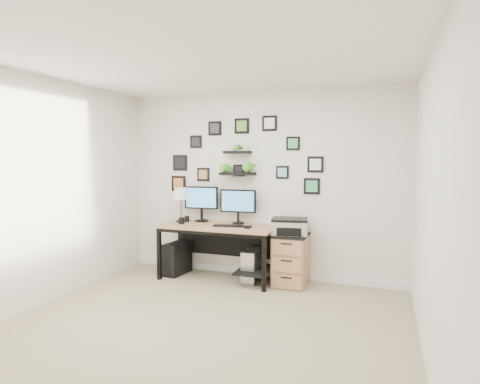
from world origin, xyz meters
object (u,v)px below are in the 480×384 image
at_px(pc_tower_black, 178,258).
at_px(printer, 290,226).
at_px(desk, 221,234).
at_px(file_cabinet, 291,260).
at_px(mug, 182,221).
at_px(pc_tower_grey, 252,265).
at_px(monitor_right, 238,203).
at_px(table_lamp, 181,194).
at_px(monitor_left, 201,201).

bearing_deg(pc_tower_black, printer, 9.49).
distance_m(desk, file_cabinet, 1.01).
relative_size(mug, pc_tower_grey, 0.21).
bearing_deg(monitor_right, pc_tower_grey, -30.63).
bearing_deg(pc_tower_grey, monitor_right, 149.37).
relative_size(table_lamp, printer, 0.96).
height_order(pc_tower_black, file_cabinet, file_cabinet).
height_order(desk, table_lamp, table_lamp).
bearing_deg(pc_tower_black, file_cabinet, 9.11).
relative_size(desk, pc_tower_black, 3.47).
height_order(mug, printer, printer).
distance_m(table_lamp, mug, 0.41).
distance_m(pc_tower_black, printer, 1.72).
xyz_separation_m(table_lamp, pc_tower_grey, (1.10, -0.04, -0.93)).
height_order(pc_tower_black, pc_tower_grey, pc_tower_black).
relative_size(mug, printer, 0.18).
bearing_deg(monitor_left, monitor_right, 0.39).
bearing_deg(monitor_left, printer, -5.22).
bearing_deg(pc_tower_grey, desk, -174.77).
bearing_deg(file_cabinet, monitor_right, 170.32).
distance_m(mug, pc_tower_black, 0.59).
relative_size(desk, table_lamp, 3.24).
distance_m(desk, pc_tower_black, 0.79).
xyz_separation_m(table_lamp, file_cabinet, (1.63, -0.02, -0.81)).
xyz_separation_m(desk, file_cabinet, (0.97, 0.06, -0.29)).
relative_size(monitor_right, mug, 5.61).
bearing_deg(mug, pc_tower_grey, 8.32).
xyz_separation_m(monitor_right, file_cabinet, (0.79, -0.14, -0.70)).
bearing_deg(mug, table_lamp, 119.83).
bearing_deg(desk, monitor_left, 154.08).
relative_size(mug, file_cabinet, 0.14).
distance_m(monitor_right, pc_tower_grey, 0.87).
xyz_separation_m(monitor_right, printer, (0.77, -0.13, -0.26)).
height_order(file_cabinet, printer, printer).
bearing_deg(desk, pc_tower_grey, 5.23).
bearing_deg(table_lamp, pc_tower_black, -99.93).
relative_size(monitor_left, printer, 0.99).
xyz_separation_m(desk, table_lamp, (-0.66, 0.08, 0.52)).
height_order(pc_tower_grey, printer, printer).
xyz_separation_m(mug, printer, (1.50, 0.17, -0.02)).
bearing_deg(printer, file_cabinet, -21.79).
bearing_deg(desk, table_lamp, 173.08).
bearing_deg(monitor_left, pc_tower_black, -145.09).
bearing_deg(pc_tower_black, pc_tower_grey, 9.36).
distance_m(monitor_left, printer, 1.37).
relative_size(monitor_right, table_lamp, 1.05).
distance_m(table_lamp, file_cabinet, 1.82).
relative_size(pc_tower_black, printer, 0.89).
bearing_deg(pc_tower_black, desk, 7.76).
bearing_deg(file_cabinet, monitor_left, 174.47).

